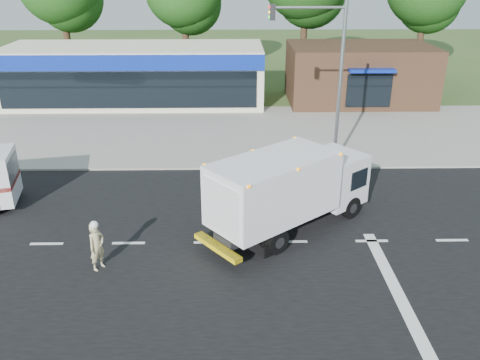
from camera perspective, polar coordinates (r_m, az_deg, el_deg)
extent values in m
plane|color=#385123|center=(19.01, 5.76, -6.94)|extent=(120.00, 120.00, 0.00)
cube|color=black|center=(19.01, 5.76, -6.93)|extent=(60.00, 14.00, 0.02)
cube|color=gray|center=(26.34, 3.81, 2.31)|extent=(60.00, 2.40, 0.12)
cube|color=gray|center=(31.80, 2.99, 6.05)|extent=(60.00, 9.00, 0.02)
cube|color=silver|center=(20.07, -20.88, -6.71)|extent=(1.20, 0.15, 0.01)
cube|color=silver|center=(19.26, -12.40, -6.93)|extent=(1.20, 0.15, 0.01)
cube|color=silver|center=(18.89, -3.38, -7.00)|extent=(1.20, 0.15, 0.01)
cube|color=silver|center=(19.00, 5.76, -6.89)|extent=(1.20, 0.15, 0.01)
cube|color=silver|center=(19.57, 14.57, -6.63)|extent=(1.20, 0.15, 0.01)
cube|color=silver|center=(20.57, 22.70, -6.25)|extent=(1.20, 0.15, 0.01)
cube|color=silver|center=(17.17, 17.10, -11.65)|extent=(0.40, 7.00, 0.01)
cube|color=black|center=(18.99, 3.68, -4.57)|extent=(4.33, 3.76, 0.34)
cube|color=silver|center=(20.91, 10.54, 0.31)|extent=(2.79, 2.81, 2.01)
cube|color=black|center=(21.51, 12.15, 1.39)|extent=(1.26, 1.51, 0.86)
cube|color=white|center=(18.39, 3.78, -0.88)|extent=(5.18, 4.80, 2.25)
cube|color=silver|center=(16.99, -2.16, -3.21)|extent=(1.25, 1.53, 1.82)
cube|color=yellow|center=(17.60, -2.54, -7.55)|extent=(1.71, 2.00, 0.17)
cube|color=orange|center=(17.96, 3.88, 2.31)|extent=(5.05, 4.71, 0.08)
cylinder|color=black|center=(21.90, 8.62, -1.39)|extent=(0.90, 0.80, 0.92)
cylinder|color=black|center=(20.87, 12.32, -3.01)|extent=(0.90, 0.80, 0.92)
cylinder|color=black|center=(19.32, 0.25, -4.70)|extent=(0.90, 0.80, 0.92)
cylinder|color=black|center=(18.09, 4.19, -6.91)|extent=(0.90, 0.80, 0.92)
imported|color=#C5B683|center=(17.66, -15.77, -7.21)|extent=(0.67, 0.74, 1.69)
sphere|color=white|center=(17.26, -16.07, -4.88)|extent=(0.28, 0.28, 0.28)
cube|color=black|center=(23.17, -25.12, 1.15)|extent=(1.23, 2.14, 1.06)
cube|color=beige|center=(37.65, -11.66, 11.53)|extent=(18.00, 6.00, 4.00)
cube|color=#0A2496|center=(34.44, -12.73, 12.71)|extent=(18.00, 0.30, 1.00)
cube|color=black|center=(34.82, -12.46, 9.81)|extent=(17.00, 0.12, 2.40)
cube|color=#382316|center=(38.15, 13.21, 11.55)|extent=(10.00, 6.00, 4.00)
cube|color=#0A2496|center=(35.03, 14.52, 11.89)|extent=(3.00, 1.20, 0.20)
cube|color=black|center=(35.37, 14.27, 9.69)|extent=(3.00, 0.12, 2.20)
cylinder|color=gray|center=(25.03, 11.14, 10.23)|extent=(0.18, 0.18, 8.00)
cylinder|color=gray|center=(24.16, 7.68, 18.66)|extent=(3.40, 0.12, 0.12)
cube|color=black|center=(24.00, 3.67, 18.30)|extent=(0.25, 0.25, 0.70)
cylinder|color=#332114|center=(46.72, -18.88, 15.18)|extent=(0.56, 0.56, 7.35)
cylinder|color=#332114|center=(44.82, -6.11, 15.64)|extent=(0.56, 0.56, 6.86)
sphere|color=#214A15|center=(44.99, -5.54, 19.08)|extent=(5.10, 5.10, 5.10)
cylinder|color=#332114|center=(45.02, 7.18, 16.25)|extent=(0.56, 0.56, 7.84)
cylinder|color=#332114|center=(47.49, 19.62, 14.99)|extent=(0.56, 0.56, 7.00)
sphere|color=#214A15|center=(47.86, 20.46, 18.22)|extent=(5.20, 5.20, 5.20)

